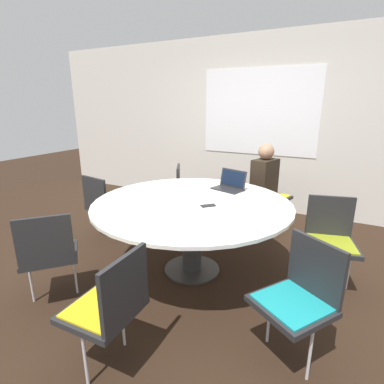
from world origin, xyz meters
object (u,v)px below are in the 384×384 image
(person_0, at_px, (265,182))
(cell_phone, at_px, (208,206))
(chair_4, at_px, (110,303))
(chair_2, at_px, (104,203))
(chair_1, at_px, (187,190))
(chair_6, at_px, (331,235))
(laptop, at_px, (230,184))
(chair_3, at_px, (48,250))
(chair_5, at_px, (300,293))
(chair_0, at_px, (268,192))

(person_0, relative_size, cell_phone, 7.99)
(chair_4, distance_m, person_0, 2.65)
(chair_2, bearing_deg, chair_1, 66.38)
(chair_4, relative_size, chair_6, 1.00)
(cell_phone, bearing_deg, laptop, 91.89)
(chair_2, xyz_separation_m, chair_3, (0.48, -1.17, 0.00))
(person_0, bearing_deg, chair_5, 36.54)
(chair_2, distance_m, cell_phone, 1.53)
(chair_3, xyz_separation_m, laptop, (1.00, 1.62, 0.31))
(chair_4, bearing_deg, person_0, -7.99)
(chair_3, bearing_deg, chair_5, -37.73)
(chair_3, relative_size, laptop, 2.21)
(laptop, bearing_deg, chair_6, 5.38)
(chair_3, relative_size, chair_5, 1.00)
(chair_4, bearing_deg, chair_1, 15.73)
(chair_6, height_order, cell_phone, chair_6)
(chair_6, bearing_deg, chair_5, 69.07)
(cell_phone, bearing_deg, chair_4, -93.89)
(chair_6, relative_size, cell_phone, 5.65)
(chair_0, xyz_separation_m, chair_4, (-0.28, -2.88, 0.00))
(chair_5, height_order, laptop, laptop)
(chair_2, distance_m, chair_5, 2.57)
(chair_4, distance_m, cell_phone, 1.30)
(chair_1, height_order, chair_5, same)
(chair_3, height_order, cell_phone, chair_3)
(person_0, relative_size, laptop, 3.12)
(chair_2, bearing_deg, chair_6, 14.91)
(chair_5, relative_size, person_0, 0.71)
(chair_6, bearing_deg, laptop, -25.08)
(laptop, bearing_deg, chair_5, -36.63)
(chair_0, height_order, laptop, laptop)
(laptop, bearing_deg, cell_phone, -71.98)
(chair_0, relative_size, chair_2, 1.00)
(chair_2, xyz_separation_m, person_0, (1.70, 1.16, 0.20))
(laptop, relative_size, cell_phone, 2.56)
(chair_5, distance_m, laptop, 1.62)
(chair_2, relative_size, laptop, 2.21)
(chair_6, height_order, laptop, laptop)
(chair_3, bearing_deg, chair_2, 64.20)
(chair_6, distance_m, laptop, 1.15)
(chair_1, relative_size, cell_phone, 5.65)
(chair_5, bearing_deg, chair_3, 43.63)
(chair_6, relative_size, laptop, 2.21)
(chair_0, bearing_deg, chair_6, 52.65)
(chair_2, height_order, cell_phone, chair_2)
(cell_phone, bearing_deg, person_0, 81.54)
(chair_3, distance_m, cell_phone, 1.44)
(chair_4, xyz_separation_m, chair_5, (1.03, 0.64, 0.00))
(chair_6, xyz_separation_m, laptop, (-1.08, 0.21, 0.31))
(chair_5, distance_m, chair_6, 1.06)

